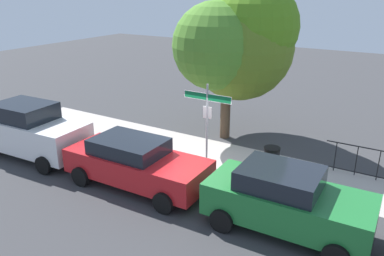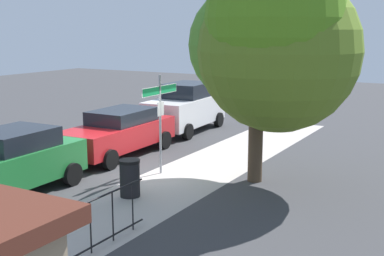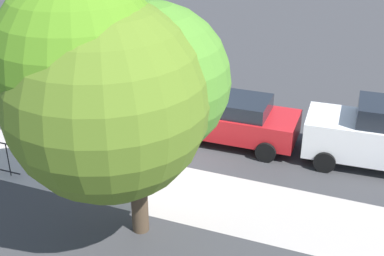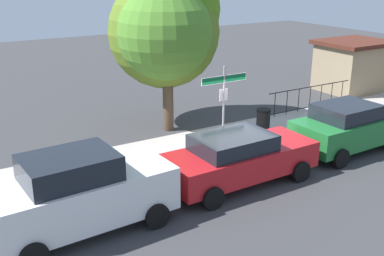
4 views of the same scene
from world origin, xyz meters
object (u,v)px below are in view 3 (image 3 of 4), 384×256
street_sign (161,107)px  car_white (384,135)px  shade_tree (112,84)px  car_red (226,118)px  car_green (95,97)px  trash_bin (88,150)px

street_sign → car_white: (-5.96, -2.65, -1.05)m
street_sign → shade_tree: (-0.39, 3.18, 1.92)m
car_red → car_white: bearing=-179.1°
shade_tree → car_green: bearing=-53.9°
car_white → car_red: size_ratio=0.96×
shade_tree → car_red: (-0.78, -5.67, -3.16)m
street_sign → shade_tree: bearing=96.9°
trash_bin → car_red: bearing=-138.5°
street_sign → car_green: bearing=-32.7°
trash_bin → car_green: bearing=-63.3°
street_sign → car_green: size_ratio=0.70×
car_red → car_green: car_green is taller
trash_bin → car_white: bearing=-158.9°
shade_tree → car_white: (-5.57, -5.83, -2.96)m
shade_tree → street_sign: bearing=-83.1°
car_red → shade_tree: bearing=81.1°
car_green → shade_tree: bearing=124.9°
street_sign → shade_tree: 3.73m
shade_tree → trash_bin: size_ratio=6.44×
car_green → trash_bin: size_ratio=4.30×
car_white → car_green: car_white is taller
street_sign → car_green: 4.49m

